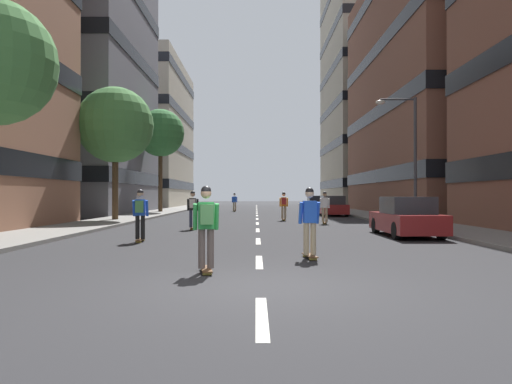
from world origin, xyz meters
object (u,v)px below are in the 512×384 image
(street_tree_mid, at_px, (159,133))
(skater_3, at_px, (309,219))
(parked_car_mid, at_px, (405,218))
(streetlamp_right, at_px, (407,146))
(parked_car_near, at_px, (331,207))
(skater_1, at_px, (234,201))
(skater_4, at_px, (205,223))
(skater_5, at_px, (283,204))
(skater_6, at_px, (324,206))
(parked_car_far, at_px, (316,204))
(street_tree_near, at_px, (114,125))
(skater_0, at_px, (192,207))
(skater_2, at_px, (139,212))

(street_tree_mid, distance_m, skater_3, 31.65)
(parked_car_mid, relative_size, streetlamp_right, 0.68)
(parked_car_near, relative_size, skater_1, 2.47)
(skater_4, xyz_separation_m, skater_5, (2.74, 19.52, 0.00))
(skater_5, distance_m, skater_6, 3.99)
(parked_car_far, bearing_deg, street_tree_near, -130.01)
(street_tree_mid, relative_size, skater_0, 5.06)
(parked_car_near, xyz_separation_m, street_tree_mid, (-14.20, 5.58, 6.31))
(parked_car_far, distance_m, skater_3, 33.48)
(parked_car_far, bearing_deg, street_tree_mid, -165.48)
(skater_5, bearing_deg, parked_car_far, 75.54)
(parked_car_near, height_order, parked_car_far, same)
(skater_0, xyz_separation_m, skater_3, (4.25, -9.82, -0.03))
(skater_2, height_order, skater_5, same)
(parked_car_far, xyz_separation_m, skater_1, (-7.87, 0.26, 0.29))
(parked_car_far, xyz_separation_m, skater_4, (-6.82, -35.33, 0.32))
(skater_4, height_order, skater_5, same)
(parked_car_mid, bearing_deg, street_tree_near, 145.15)
(street_tree_near, bearing_deg, skater_3, -59.07)
(street_tree_near, relative_size, skater_6, 4.43)
(street_tree_mid, relative_size, skater_2, 5.06)
(parked_car_mid, relative_size, skater_6, 2.47)
(skater_6, bearing_deg, skater_2, -128.00)
(street_tree_near, bearing_deg, skater_5, 6.26)
(parked_car_mid, xyz_separation_m, skater_1, (-7.87, 27.07, 0.29))
(skater_1, relative_size, skater_6, 1.00)
(parked_car_mid, height_order, skater_3, skater_3)
(parked_car_near, distance_m, streetlamp_right, 12.08)
(skater_5, bearing_deg, skater_2, -113.05)
(parked_car_near, height_order, skater_2, skater_2)
(street_tree_mid, bearing_deg, skater_3, -71.72)
(street_tree_mid, relative_size, skater_3, 5.06)
(street_tree_near, bearing_deg, parked_car_near, 28.34)
(parked_car_near, bearing_deg, street_tree_near, -151.66)
(parked_car_mid, distance_m, street_tree_near, 18.03)
(street_tree_near, relative_size, skater_2, 4.43)
(parked_car_mid, xyz_separation_m, parked_car_far, (0.00, 26.81, 0.00))
(street_tree_mid, xyz_separation_m, skater_5, (10.13, -12.13, -5.99))
(skater_0, distance_m, skater_5, 8.86)
(skater_3, bearing_deg, parked_car_mid, 55.05)
(skater_0, relative_size, skater_6, 1.00)
(parked_car_mid, bearing_deg, skater_1, 106.21)
(street_tree_mid, xyz_separation_m, skater_1, (6.33, 3.94, -6.02))
(parked_car_mid, distance_m, skater_3, 7.79)
(skater_0, height_order, skater_4, same)
(skater_2, bearing_deg, skater_0, 79.97)
(skater_0, distance_m, skater_3, 10.70)
(parked_car_mid, xyz_separation_m, skater_4, (-6.82, -8.52, 0.32))
(skater_0, bearing_deg, skater_6, 31.75)
(skater_0, xyz_separation_m, skater_4, (1.89, -11.97, 0.00))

